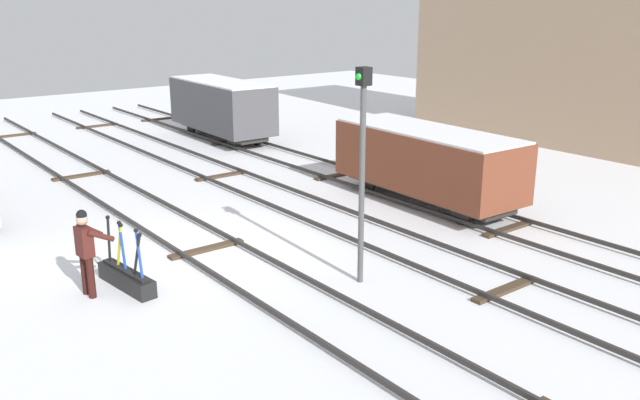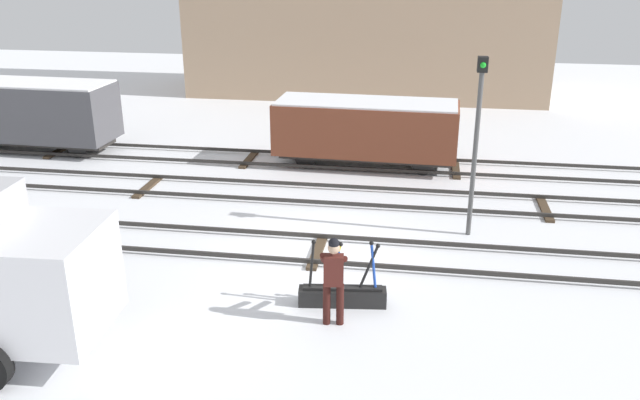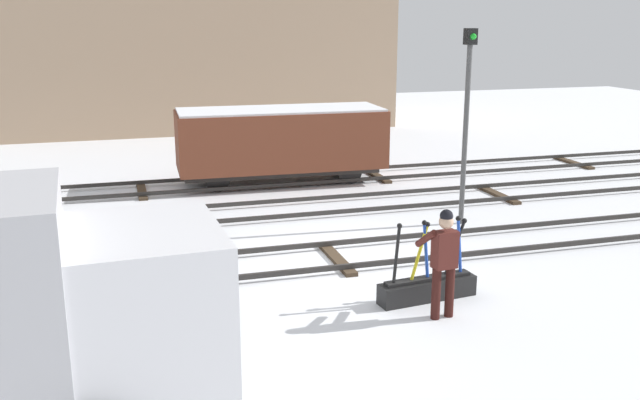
# 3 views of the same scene
# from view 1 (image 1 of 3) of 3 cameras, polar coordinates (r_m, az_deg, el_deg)

# --- Properties ---
(ground_plane) EXTENTS (60.00, 60.00, 0.00)m
(ground_plane) POSITION_cam_1_polar(r_m,az_deg,el_deg) (16.38, -9.60, -4.25)
(ground_plane) COLOR white
(track_main_line) EXTENTS (44.00, 1.94, 0.18)m
(track_main_line) POSITION_cam_1_polar(r_m,az_deg,el_deg) (16.34, -9.62, -3.89)
(track_main_line) COLOR #2D2B28
(track_main_line) RESTS_ON ground_plane
(track_siding_near) EXTENTS (44.00, 1.94, 0.18)m
(track_siding_near) POSITION_cam_1_polar(r_m,az_deg,el_deg) (18.29, 0.80, -1.38)
(track_siding_near) COLOR #2D2B28
(track_siding_near) RESTS_ON ground_plane
(track_siding_far) EXTENTS (44.00, 1.94, 0.18)m
(track_siding_far) POSITION_cam_1_polar(r_m,az_deg,el_deg) (20.35, 7.88, 0.33)
(track_siding_far) COLOR #2D2B28
(track_siding_far) RESTS_ON ground_plane
(switch_lever_frame) EXTENTS (1.83, 0.57, 1.45)m
(switch_lever_frame) POSITION_cam_1_polar(r_m,az_deg,el_deg) (14.63, -16.12, -6.25)
(switch_lever_frame) COLOR black
(switch_lever_frame) RESTS_ON ground_plane
(rail_worker) EXTENTS (0.59, 0.70, 1.83)m
(rail_worker) POSITION_cam_1_polar(r_m,az_deg,el_deg) (14.20, -19.25, -3.79)
(rail_worker) COLOR #351511
(rail_worker) RESTS_ON ground_plane
(signal_post) EXTENTS (0.24, 0.32, 4.53)m
(signal_post) POSITION_cam_1_polar(r_m,az_deg,el_deg) (13.61, 3.60, 3.62)
(signal_post) COLOR #4C4C4C
(signal_post) RESTS_ON ground_plane
(apartment_building) EXTENTS (17.48, 5.56, 9.96)m
(apartment_building) POSITION_cam_1_polar(r_m,az_deg,el_deg) (29.76, 24.54, 13.72)
(apartment_building) COLOR tan
(apartment_building) RESTS_ON ground_plane
(freight_car_mid_siding) EXTENTS (6.04, 2.31, 2.22)m
(freight_car_mid_siding) POSITION_cam_1_polar(r_m,az_deg,el_deg) (19.72, 9.06, 3.30)
(freight_car_mid_siding) COLOR #2D2B28
(freight_car_mid_siding) RESTS_ON ground_plane
(freight_car_near_switch) EXTENTS (5.86, 2.26, 2.50)m
(freight_car_near_switch) POSITION_cam_1_polar(r_m,az_deg,el_deg) (28.98, -8.37, 7.89)
(freight_car_near_switch) COLOR #2D2B28
(freight_car_near_switch) RESTS_ON ground_plane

